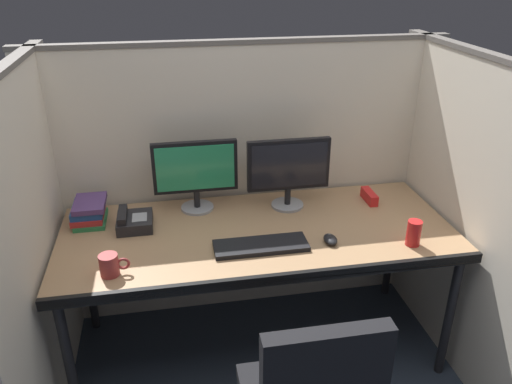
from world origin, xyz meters
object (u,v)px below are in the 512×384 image
object	(u,v)px
red_stapler	(369,196)
monitor_left	(195,171)
computer_mouse	(330,239)
keyboard_main	(261,246)
coffee_mug	(110,265)
desk	(258,240)
soda_can	(414,233)
book_stack	(89,211)
monitor_right	(289,169)
desk_phone	(134,221)

from	to	relation	value
red_stapler	monitor_left	bearing A→B (deg)	175.35
computer_mouse	red_stapler	world-z (taller)	red_stapler
keyboard_main	coffee_mug	xyz separation A→B (m)	(-0.66, -0.10, 0.04)
desk	keyboard_main	size ratio (longest dim) A/B	4.42
desk	computer_mouse	world-z (taller)	computer_mouse
monitor_left	soda_can	distance (m)	1.10
desk	book_stack	xyz separation A→B (m)	(-0.81, 0.25, 0.11)
monitor_right	desk_phone	distance (m)	0.82
keyboard_main	book_stack	bearing A→B (deg)	153.09
computer_mouse	soda_can	bearing A→B (deg)	-13.03
keyboard_main	desk_phone	world-z (taller)	desk_phone
desk	computer_mouse	distance (m)	0.36
soda_can	desk_phone	xyz separation A→B (m)	(-1.27, 0.40, -0.03)
soda_can	book_stack	world-z (taller)	soda_can
coffee_mug	monitor_left	bearing A→B (deg)	53.03
monitor_right	soda_can	distance (m)	0.69
monitor_left	keyboard_main	world-z (taller)	monitor_left
coffee_mug	computer_mouse	bearing A→B (deg)	4.76
computer_mouse	red_stapler	bearing A→B (deg)	47.88
monitor_right	keyboard_main	xyz separation A→B (m)	(-0.22, -0.38, -0.20)
monitor_right	soda_can	world-z (taller)	monitor_right
soda_can	monitor_left	bearing A→B (deg)	150.47
desk	monitor_left	distance (m)	0.48
desk	coffee_mug	distance (m)	0.73
monitor_right	coffee_mug	size ratio (longest dim) A/B	3.41
book_stack	desk_phone	distance (m)	0.24
monitor_left	soda_can	xyz separation A→B (m)	(0.95, -0.54, -0.15)
desk	monitor_right	distance (m)	0.41
desk	desk_phone	xyz separation A→B (m)	(-0.59, 0.15, 0.08)
monitor_left	monitor_right	distance (m)	0.48
monitor_right	computer_mouse	world-z (taller)	monitor_right
red_stapler	book_stack	xyz separation A→B (m)	(-1.46, 0.04, 0.03)
keyboard_main	computer_mouse	distance (m)	0.33
keyboard_main	soda_can	bearing A→B (deg)	-8.05
red_stapler	soda_can	distance (m)	0.46
book_stack	coffee_mug	world-z (taller)	book_stack
computer_mouse	keyboard_main	bearing A→B (deg)	177.69
red_stapler	book_stack	size ratio (longest dim) A/B	0.67
desk_phone	coffee_mug	world-z (taller)	coffee_mug
red_stapler	coffee_mug	size ratio (longest dim) A/B	1.19
red_stapler	soda_can	world-z (taller)	soda_can
red_stapler	coffee_mug	world-z (taller)	coffee_mug
computer_mouse	book_stack	world-z (taller)	book_stack
keyboard_main	soda_can	distance (m)	0.70
desk_phone	desk	bearing A→B (deg)	-13.89
keyboard_main	monitor_left	bearing A→B (deg)	120.15
computer_mouse	coffee_mug	xyz separation A→B (m)	(-0.98, -0.08, 0.03)
book_stack	coffee_mug	bearing A→B (deg)	-74.69
book_stack	computer_mouse	bearing A→B (deg)	-20.38
desk	keyboard_main	bearing A→B (deg)	-96.35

